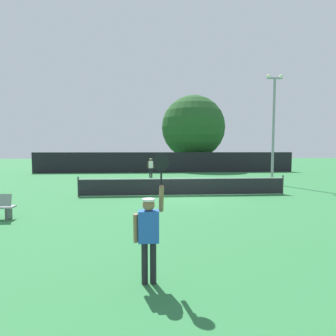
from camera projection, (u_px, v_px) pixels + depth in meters
The scene contains 10 objects.
ground_plane at pixel (183, 195), 14.67m from camera, with size 120.00×120.00×0.00m, color #2D723D.
tennis_net at pixel (183, 186), 14.63m from camera, with size 11.42×0.08×1.07m.
perimeter_fence at pixel (166, 162), 29.17m from camera, with size 28.54×0.12×2.21m, color black.
player_serving at pixel (149, 228), 4.95m from camera, with size 0.68×0.39×2.46m.
player_receiving at pixel (151, 166), 23.82m from camera, with size 0.57×0.25×1.71m.
tennis_ball at pixel (136, 191), 15.82m from camera, with size 0.07×0.07×0.07m, color #CCE033.
light_pole at pixel (274, 122), 18.98m from camera, with size 1.18×0.28×7.82m.
large_tree at pixel (193, 127), 33.38m from camera, with size 7.90×7.90×9.25m.
parked_car_near at pixel (142, 163), 35.53m from camera, with size 2.33×4.38×1.69m.
parked_car_mid at pixel (236, 163), 35.20m from camera, with size 2.24×4.34×1.69m.
Camera 1 is at (-1.87, -14.43, 2.52)m, focal length 28.43 mm.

